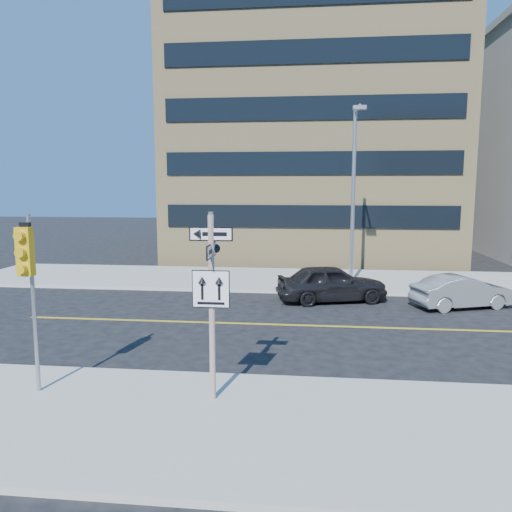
# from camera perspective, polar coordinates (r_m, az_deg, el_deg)

# --- Properties ---
(ground) EXTENTS (120.00, 120.00, 0.00)m
(ground) POSITION_cam_1_polar(r_m,az_deg,el_deg) (13.66, -2.85, -12.29)
(ground) COLOR black
(ground) RESTS_ON ground
(sign_pole) EXTENTS (0.92, 0.92, 4.06)m
(sign_pole) POSITION_cam_1_polar(r_m,az_deg,el_deg) (10.59, -5.10, -4.57)
(sign_pole) COLOR silver
(sign_pole) RESTS_ON near_sidewalk
(traffic_signal) EXTENTS (0.32, 0.45, 4.00)m
(traffic_signal) POSITION_cam_1_polar(r_m,az_deg,el_deg) (11.80, -24.70, -1.06)
(traffic_signal) COLOR gray
(traffic_signal) RESTS_ON near_sidewalk
(parked_car_a) EXTENTS (2.91, 4.80, 1.53)m
(parked_car_a) POSITION_cam_1_polar(r_m,az_deg,el_deg) (20.80, 8.64, -3.08)
(parked_car_a) COLOR black
(parked_car_a) RESTS_ON ground
(parked_car_b) EXTENTS (2.58, 4.13, 1.28)m
(parked_car_b) POSITION_cam_1_polar(r_m,az_deg,el_deg) (21.09, 22.50, -3.79)
(parked_car_b) COLOR slate
(parked_car_b) RESTS_ON ground
(streetlight_a) EXTENTS (0.55, 2.25, 8.00)m
(streetlight_a) POSITION_cam_1_polar(r_m,az_deg,el_deg) (23.48, 11.12, 7.92)
(streetlight_a) COLOR gray
(streetlight_a) RESTS_ON far_sidewalk
(building_brick) EXTENTS (18.00, 18.00, 18.00)m
(building_brick) POSITION_cam_1_polar(r_m,az_deg,el_deg) (37.88, 6.34, 14.45)
(building_brick) COLOR tan
(building_brick) RESTS_ON ground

